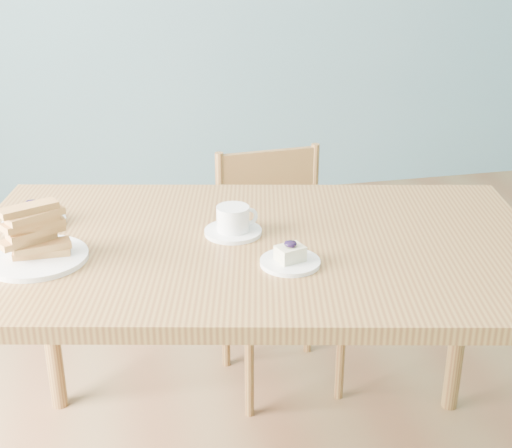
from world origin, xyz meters
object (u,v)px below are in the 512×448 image
cheesecake_plate_near (290,258)px  cheesecake_plate_far (34,219)px  dining_table (254,268)px  dining_chair (278,271)px  coffee_cup (234,222)px  biscotti_plate (35,241)px

cheesecake_plate_near → cheesecake_plate_far: 0.73m
dining_table → dining_chair: size_ratio=1.95×
cheesecake_plate_far → coffee_cup: coffee_cup is taller
dining_chair → coffee_cup: 0.65m
dining_chair → coffee_cup: bearing=-122.5°
dining_chair → biscotti_plate: bearing=-150.0°
cheesecake_plate_near → cheesecake_plate_far: cheesecake_plate_far is taller
dining_table → cheesecake_plate_far: size_ratio=9.60×
dining_chair → biscotti_plate: 0.99m
cheesecake_plate_near → coffee_cup: bearing=114.8°
dining_table → coffee_cup: bearing=137.8°
dining_table → biscotti_plate: 0.56m
dining_table → biscotti_plate: bearing=-167.8°
dining_chair → cheesecake_plate_near: 0.78m
cheesecake_plate_near → coffee_cup: coffee_cup is taller
dining_table → cheesecake_plate_near: (0.06, -0.15, 0.10)m
biscotti_plate → dining_table: bearing=-0.9°
dining_chair → cheesecake_plate_far: size_ratio=4.93×
dining_chair → cheesecake_plate_far: bearing=-164.2°
dining_chair → cheesecake_plate_near: bearing=-106.7°
dining_table → biscotti_plate: biscotti_plate is taller
coffee_cup → biscotti_plate: size_ratio=0.61×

